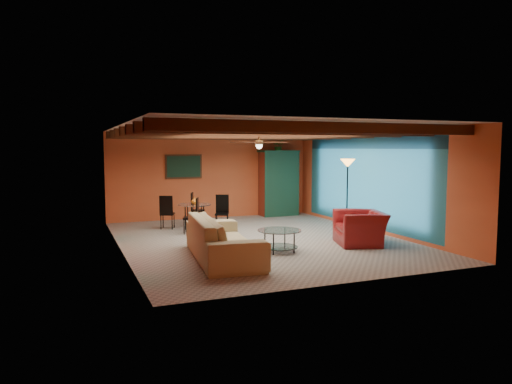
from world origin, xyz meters
name	(u,v)px	position (x,y,z in m)	size (l,w,h in m)	color
room	(257,142)	(0.00, 0.11, 2.36)	(6.52, 8.01, 2.71)	gray
sofa	(223,238)	(-1.42, -1.57, 0.42)	(2.87, 1.12, 0.84)	tan
armchair	(360,228)	(1.96, -1.39, 0.38)	(1.18, 1.03, 0.77)	maroon
coffee_table	(279,241)	(-0.10, -1.40, 0.24)	(0.95, 0.95, 0.48)	silver
dining_table	(195,212)	(-1.04, 2.15, 0.47)	(1.81, 1.81, 0.94)	silver
armoire	(278,184)	(2.20, 3.70, 1.04)	(1.19, 0.58, 2.08)	maroon
floor_lamp	(347,195)	(2.64, 0.25, 0.97)	(0.39, 0.39, 1.94)	black
ceiling_fan	(259,142)	(0.00, 0.00, 2.36)	(1.50, 1.50, 0.44)	#472614
painting	(184,167)	(-0.90, 3.96, 1.65)	(1.05, 0.03, 0.65)	black
potted_plant	(278,146)	(2.20, 3.70, 2.30)	(0.39, 0.34, 0.43)	#26661E
vase	(194,191)	(-1.04, 2.15, 1.04)	(0.19, 0.19, 0.20)	orange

